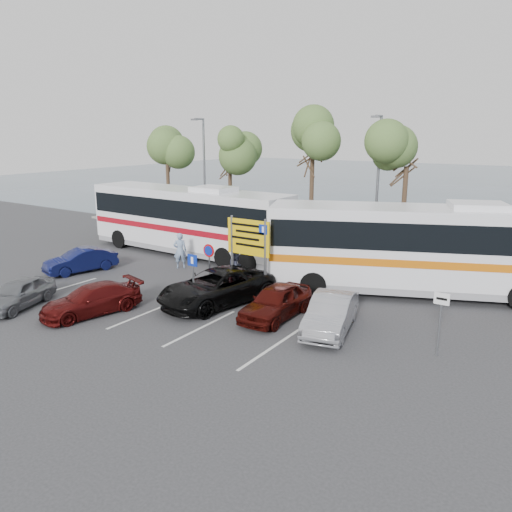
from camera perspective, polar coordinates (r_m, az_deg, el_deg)
The scene contains 25 objects.
ground at distance 21.05m, azimuth -8.09°, elevation -6.29°, with size 120.00×120.00×0.00m, color #303032.
kerb_strip at distance 32.36m, azimuth 8.56°, elevation 1.07°, with size 44.00×2.40×0.15m, color gray.
seawall at distance 34.10m, azimuth 10.01°, elevation 2.06°, with size 48.00×0.80×0.60m, color #A9A287.
sea at distance 76.14m, azimuth 23.67°, elevation 7.44°, with size 140.00×140.00×0.00m, color #394F5C.
tree_far_left at distance 39.55m, azimuth -10.20°, elevation 12.50°, with size 3.20×3.20×7.60m.
tree_left at distance 35.69m, azimuth -3.03°, elevation 12.03°, with size 3.20×3.20×7.20m.
tree_mid at distance 32.22m, azimuth 6.52°, elevation 12.89°, with size 3.20×3.20×8.00m.
tree_right at distance 29.96m, azimuth 16.95°, elevation 11.37°, with size 3.20×3.20×7.40m.
street_lamp_left at distance 36.62m, azimuth -6.00°, elevation 9.82°, with size 0.45×1.15×8.01m.
street_lamp_right at distance 30.08m, azimuth 13.70°, elevation 8.59°, with size 0.45×1.15×8.01m.
direction_sign at distance 22.17m, azimuth -0.87°, elevation 1.46°, with size 2.20×0.12×3.60m.
sign_no_stop at distance 22.68m, azimuth -5.37°, elevation -0.54°, with size 0.60×0.08×2.35m.
sign_parking at distance 21.28m, azimuth -7.22°, elevation -1.87°, with size 0.50×0.07×2.25m.
sign_taxi at distance 17.50m, azimuth 20.32°, elevation -6.39°, with size 0.50×0.07×2.20m.
lane_markings at distance 21.13m, azimuth -12.23°, elevation -6.39°, with size 12.02×4.20×0.01m, color silver, non-canonical shape.
coach_bus_left at distance 30.31m, azimuth -7.76°, elevation 3.84°, with size 13.59×3.21×4.22m.
coach_bus_right at distance 23.64m, azimuth 18.63°, elevation 0.41°, with size 13.83×8.01×4.29m.
car_silver_a at distance 23.44m, azimuth -25.54°, elevation -3.86°, with size 1.44×3.59×1.22m, color slate.
car_blue at distance 28.02m, azimuth -19.40°, elevation -0.49°, with size 1.30×3.73×1.23m, color #0F1549.
car_maroon at distance 21.48m, azimuth -18.29°, elevation -4.77°, with size 1.67×4.12×1.19m, color #530E0D.
car_red at distance 19.98m, azimuth 2.30°, elevation -5.24°, with size 1.58×3.93×1.34m, color #3F0C09.
suv_black at distance 21.59m, azimuth -4.52°, elevation -3.57°, with size 2.48×5.37×1.49m, color black.
car_silver_b at distance 18.92m, azimuth 8.55°, elevation -6.50°, with size 1.43×4.12×1.36m, color #98989D.
pedestrian_near at distance 27.38m, azimuth -8.68°, elevation 0.62°, with size 0.71×0.47×1.95m, color #819ABC.
pedestrian_far at distance 23.47m, azimuth -2.23°, elevation -1.50°, with size 0.95×0.74×1.95m, color #353850.
Camera 1 is at (13.28, -14.62, 7.28)m, focal length 35.00 mm.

